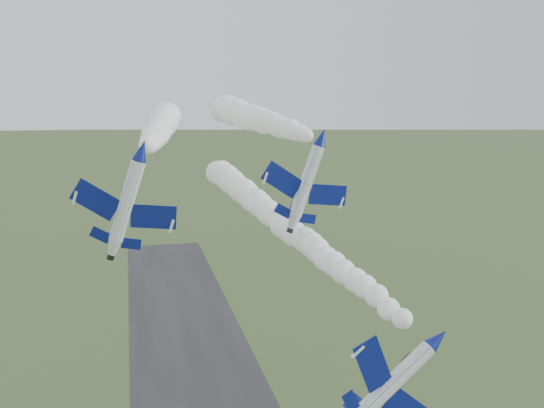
# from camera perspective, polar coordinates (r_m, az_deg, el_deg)

# --- Properties ---
(jet_lead) EXTENTS (5.85, 11.31, 7.56)m
(jet_lead) POSITION_cam_1_polar(r_m,az_deg,el_deg) (49.95, 15.42, -12.16)
(jet_lead) COLOR silver
(smoke_trail_jet_lead) EXTENTS (15.12, 73.38, 4.58)m
(smoke_trail_jet_lead) POSITION_cam_1_polar(r_m,az_deg,el_deg) (83.59, 0.29, -1.18)
(smoke_trail_jet_lead) COLOR white
(jet_pair_left) EXTENTS (10.82, 13.45, 4.34)m
(jet_pair_left) POSITION_cam_1_polar(r_m,az_deg,el_deg) (64.91, -12.16, 4.95)
(jet_pair_left) COLOR silver
(smoke_trail_jet_pair_left) EXTENTS (12.67, 55.67, 5.28)m
(smoke_trail_jet_pair_left) POSITION_cam_1_polar(r_m,az_deg,el_deg) (95.77, -10.52, 7.09)
(smoke_trail_jet_pair_left) COLOR white
(jet_pair_right) EXTENTS (10.10, 12.79, 4.23)m
(jet_pair_right) POSITION_cam_1_polar(r_m,az_deg,el_deg) (70.17, 4.75, 6.29)
(jet_pair_right) COLOR silver
(smoke_trail_jet_pair_right) EXTENTS (8.95, 60.30, 5.45)m
(smoke_trail_jet_pair_right) POSITION_cam_1_polar(r_m,az_deg,el_deg) (101.74, -1.62, 8.04)
(smoke_trail_jet_pair_right) COLOR white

